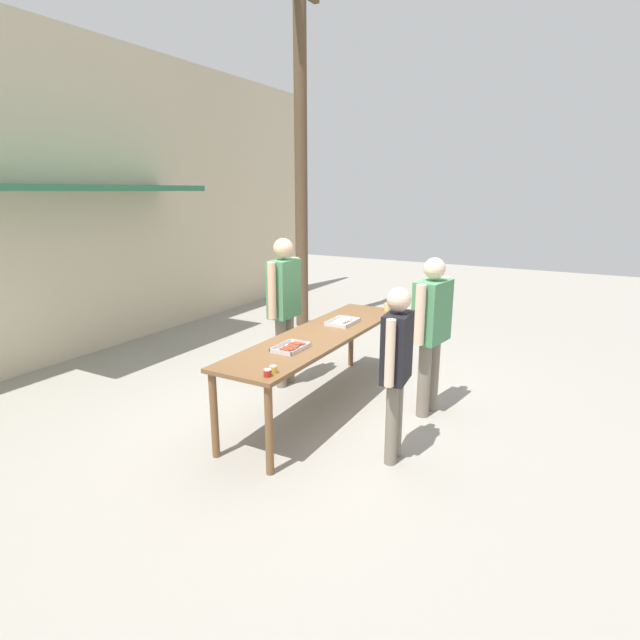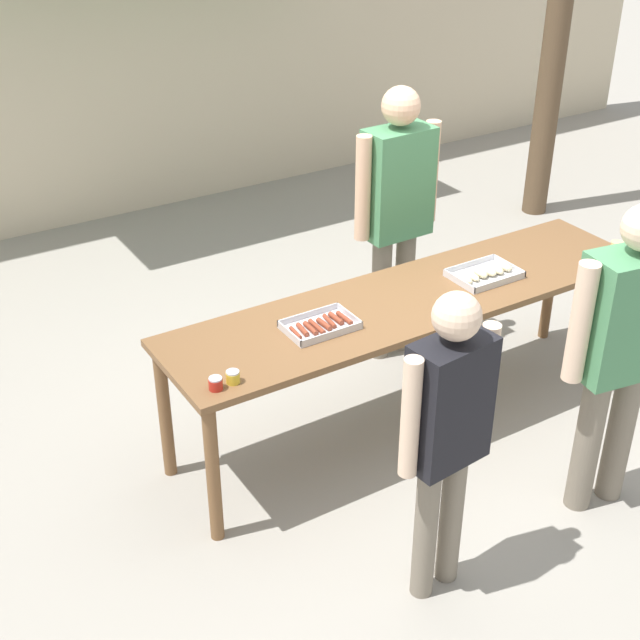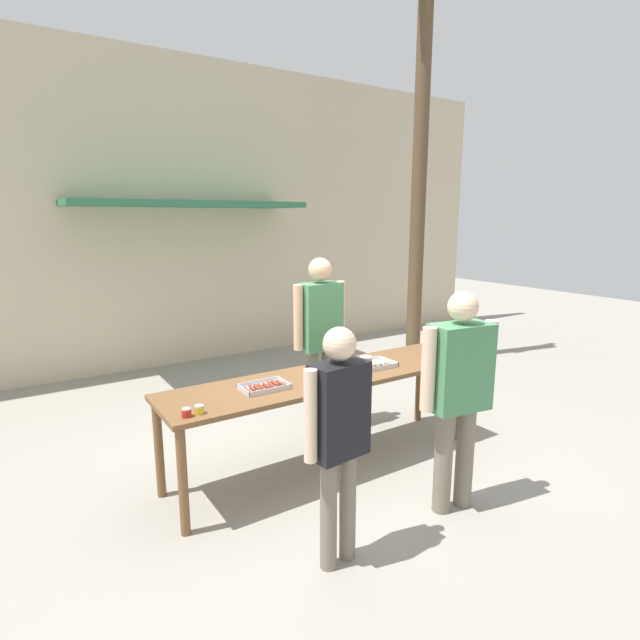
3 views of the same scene
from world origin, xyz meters
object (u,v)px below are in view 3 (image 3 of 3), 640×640
at_px(condiment_jar_ketchup, 199,410).
at_px(person_customer_with_cup, 458,384).
at_px(food_tray_buns, 374,364).
at_px(utility_pole, 420,151).
at_px(beer_cup, 455,353).
at_px(person_customer_holding_hotdog, 339,426).
at_px(person_server_behind_table, 320,329).
at_px(food_tray_sausages, 265,387).
at_px(condiment_jar_mustard, 186,413).

height_order(condiment_jar_ketchup, person_customer_with_cup, person_customer_with_cup).
relative_size(food_tray_buns, utility_pole, 0.06).
bearing_deg(utility_pole, person_customer_with_cup, -129.01).
bearing_deg(beer_cup, person_customer_holding_hotdog, -156.38).
bearing_deg(utility_pole, person_server_behind_table, -153.17).
bearing_deg(beer_cup, person_server_behind_table, 135.20).
relative_size(condiment_jar_ketchup, person_customer_with_cup, 0.04).
distance_m(person_customer_holding_hotdog, utility_pole, 5.27).
bearing_deg(person_customer_with_cup, food_tray_sausages, -36.34).
xyz_separation_m(condiment_jar_ketchup, person_customer_holding_hotdog, (0.58, -0.89, 0.06)).
bearing_deg(person_customer_holding_hotdog, person_customer_with_cup, 175.96).
relative_size(condiment_jar_ketchup, person_customer_holding_hotdog, 0.04).
height_order(beer_cup, person_customer_with_cup, person_customer_with_cup).
distance_m(condiment_jar_mustard, person_server_behind_table, 1.99).
bearing_deg(food_tray_buns, person_server_behind_table, 99.03).
relative_size(person_server_behind_table, person_customer_with_cup, 1.07).
bearing_deg(condiment_jar_ketchup, condiment_jar_mustard, -175.67).
xyz_separation_m(food_tray_buns, person_customer_holding_hotdog, (-1.18, -1.10, 0.07)).
distance_m(person_customer_with_cup, utility_pole, 4.53).
bearing_deg(beer_cup, food_tray_buns, 165.58).
xyz_separation_m(food_tray_sausages, utility_pole, (3.58, 2.03, 2.28)).
height_order(beer_cup, utility_pole, utility_pole).
bearing_deg(person_customer_with_cup, beer_cup, -128.11).
height_order(beer_cup, person_server_behind_table, person_server_behind_table).
bearing_deg(person_customer_holding_hotdog, food_tray_sausages, -97.78).
xyz_separation_m(food_tray_sausages, condiment_jar_mustard, (-0.72, -0.22, 0.02)).
relative_size(food_tray_buns, person_customer_with_cup, 0.23).
xyz_separation_m(food_tray_sausages, person_customer_holding_hotdog, (-0.04, -1.10, 0.08)).
height_order(condiment_jar_ketchup, beer_cup, beer_cup).
distance_m(person_server_behind_table, utility_pole, 3.53).
height_order(food_tray_sausages, condiment_jar_ketchup, condiment_jar_ketchup).
bearing_deg(person_customer_holding_hotdog, person_server_behind_table, -125.52).
distance_m(food_tray_buns, person_server_behind_table, 0.78).
bearing_deg(person_server_behind_table, condiment_jar_mustard, -152.21).
distance_m(food_tray_sausages, person_customer_holding_hotdog, 1.11).
distance_m(person_customer_holding_hotdog, person_customer_with_cup, 1.11).
height_order(condiment_jar_mustard, beer_cup, beer_cup).
height_order(condiment_jar_mustard, utility_pole, utility_pole).
distance_m(food_tray_sausages, person_customer_with_cup, 1.52).
distance_m(condiment_jar_mustard, person_customer_holding_hotdog, 1.11).
relative_size(food_tray_sausages, condiment_jar_mustard, 5.61).
bearing_deg(food_tray_sausages, condiment_jar_mustard, -162.74).
xyz_separation_m(condiment_jar_mustard, beer_cup, (2.70, 0.00, 0.02)).
bearing_deg(food_tray_sausages, condiment_jar_ketchup, -160.90).
xyz_separation_m(food_tray_buns, person_server_behind_table, (-0.12, 0.74, 0.21)).
distance_m(food_tray_sausages, person_server_behind_table, 1.27).
bearing_deg(person_customer_with_cup, food_tray_buns, -84.81).
bearing_deg(condiment_jar_mustard, condiment_jar_ketchup, 4.33).
bearing_deg(condiment_jar_ketchup, utility_pole, 28.15).
xyz_separation_m(food_tray_buns, beer_cup, (0.84, -0.22, 0.03)).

